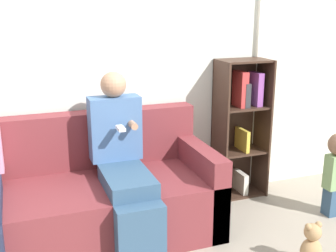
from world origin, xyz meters
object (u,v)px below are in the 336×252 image
at_px(adult_seated, 123,159).
at_px(bookshelf, 240,124).
at_px(couch, 71,202).
at_px(teddy_bear, 311,245).

relative_size(adult_seated, bookshelf, 0.98).
bearing_deg(adult_seated, couch, 162.78).
bearing_deg(couch, bookshelf, 10.82).
distance_m(couch, adult_seated, 0.52).
bearing_deg(teddy_bear, adult_seated, 144.47).
height_order(bookshelf, teddy_bear, bookshelf).
xyz_separation_m(adult_seated, bookshelf, (1.21, 0.42, 0.04)).
xyz_separation_m(couch, teddy_bear, (1.48, -0.90, -0.16)).
relative_size(couch, bookshelf, 1.72).
bearing_deg(teddy_bear, couch, 148.62).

